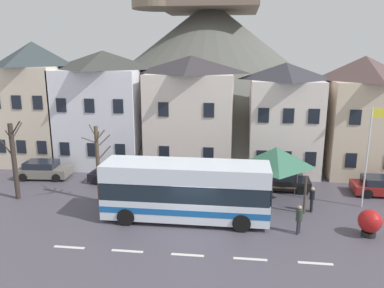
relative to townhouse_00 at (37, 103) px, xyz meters
name	(u,v)px	position (x,y,z in m)	size (l,w,h in m)	color
ground_plane	(194,230)	(15.31, -12.09, -5.24)	(40.00, 60.00, 0.07)	#4C4853
townhouse_00	(37,103)	(0.00, 0.00, 0.00)	(5.38, 6.25, 10.42)	beige
townhouse_01	(105,108)	(6.04, 0.40, -0.37)	(6.93, 7.05, 9.67)	white
townhouse_02	(191,112)	(13.62, -0.07, -0.57)	(6.92, 6.10, 9.28)	silver
townhouse_03	(283,117)	(21.21, 0.04, -0.84)	(5.41, 6.34, 8.74)	silver
townhouse_04	(360,115)	(27.27, 0.38, -0.57)	(5.49, 7.01, 9.27)	beige
hilltop_castle	(209,63)	(13.79, 16.16, 3.00)	(41.20, 41.20, 23.88)	#595A54
transit_bus	(186,191)	(14.67, -10.78, -3.49)	(9.57, 2.73, 3.41)	white
bus_shelter	(276,157)	(20.02, -7.45, -2.18)	(3.60, 3.60, 3.69)	#473D33
parked_car_00	(120,174)	(8.88, -5.01, -4.59)	(4.70, 2.25, 1.23)	black
parked_car_01	(282,180)	(20.75, -5.02, -4.55)	(4.08, 2.04, 1.35)	black
parked_car_02	(44,170)	(2.67, -4.76, -4.55)	(4.00, 2.20, 1.35)	slate
pedestrian_00	(312,198)	(22.17, -8.77, -4.35)	(0.30, 0.34, 1.57)	black
pedestrian_01	(254,196)	(18.69, -9.04, -4.27)	(0.34, 0.34, 1.62)	#2D2D38
pedestrian_02	(299,218)	(20.94, -11.85, -4.27)	(0.35, 0.35, 1.62)	#2D2D38
public_bench	(283,186)	(20.81, -5.75, -4.74)	(1.65, 0.48, 0.87)	brown
flagpole	(369,150)	(25.56, -7.61, -1.49)	(0.95, 0.10, 6.36)	silver
harbour_buoy	(370,222)	(24.62, -11.66, -4.40)	(1.22, 1.22, 1.47)	black
bare_tree_00	(98,161)	(8.69, -8.74, -2.50)	(1.68, 1.95, 5.02)	brown
bare_tree_01	(14,160)	(3.09, -9.00, -2.53)	(1.74, 2.12, 5.37)	#382D28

